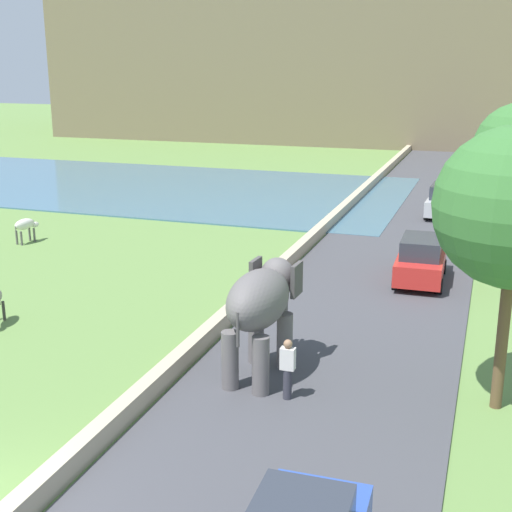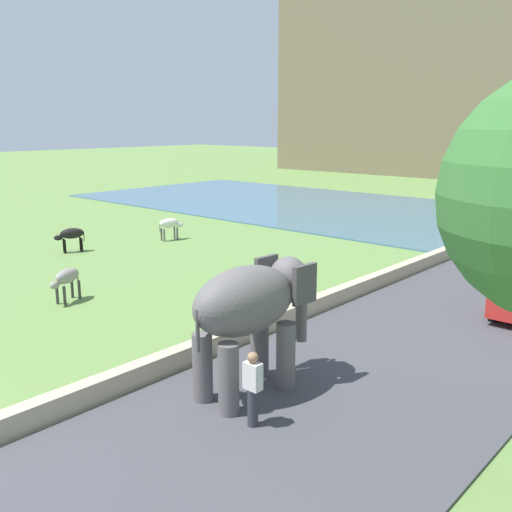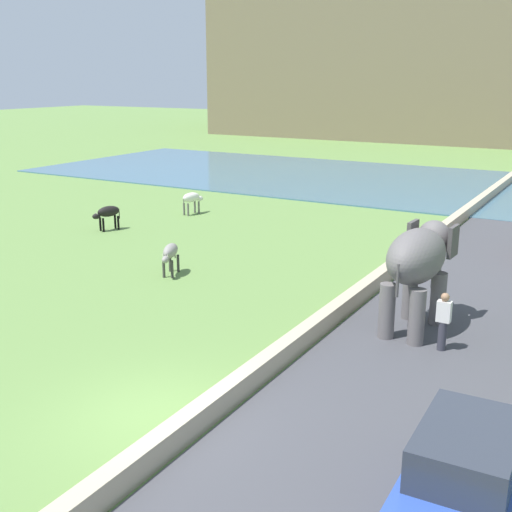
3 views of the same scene
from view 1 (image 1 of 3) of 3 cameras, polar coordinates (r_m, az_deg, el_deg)
road_surface at (r=30.12m, az=10.82°, el=-0.26°), size 7.00×120.00×0.06m
barrier_wall at (r=28.91m, az=2.80°, el=-0.17°), size 0.40×110.00×0.54m
lake at (r=47.95m, az=-9.94°, el=5.70°), size 36.00×18.00×0.08m
hill_distant at (r=82.30m, az=8.88°, el=17.36°), size 64.00×28.00×21.66m
elephant at (r=18.21m, az=0.46°, el=-3.95°), size 1.55×3.50×2.99m
person_beside_elephant at (r=17.33m, az=2.60°, el=-9.17°), size 0.36×0.22×1.63m
car_silver at (r=38.93m, az=15.23°, el=4.38°), size 1.92×4.06×1.80m
car_red at (r=27.08m, az=13.36°, el=-0.30°), size 1.88×4.04×1.80m
cow_white at (r=33.90m, az=-18.35°, el=2.40°), size 0.64×1.42×1.15m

